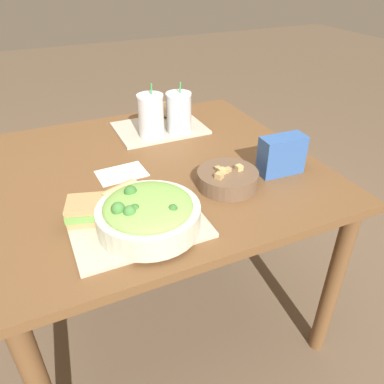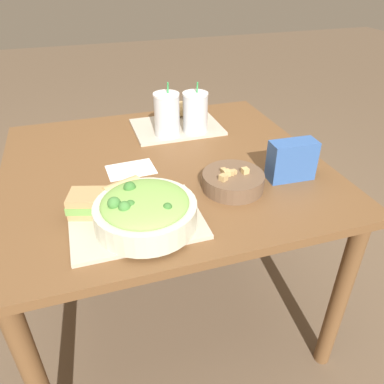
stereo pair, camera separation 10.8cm
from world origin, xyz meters
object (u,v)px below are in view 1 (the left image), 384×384
Objects in this scene: drink_cup_red at (179,114)px; chip_bag at (282,155)px; soup_bowl at (227,178)px; salad_bowl at (148,213)px; napkin_folded at (122,173)px; baguette_far at (166,109)px; baguette_near at (121,196)px; drink_cup_dark at (151,117)px; sandwich_near at (89,210)px.

chip_bag is (0.19, -0.45, -0.02)m from drink_cup_red.
chip_bag is (0.21, 0.00, 0.04)m from soup_bowl.
salad_bowl is 0.35m from napkin_folded.
drink_cup_red reaches higher than baguette_far.
soup_bowl is (0.31, 0.12, -0.03)m from salad_bowl.
soup_bowl is 1.17× the size of napkin_folded.
salad_bowl is at bearing -159.28° from soup_bowl.
soup_bowl is 0.97× the size of drink_cup_red.
baguette_near is at bearing 106.94° from salad_bowl.
drink_cup_red reaches higher than napkin_folded.
napkin_folded is (0.01, 0.34, -0.06)m from salad_bowl.
drink_cup_dark is 1.26× the size of napkin_folded.
sandwich_near is 0.29m from napkin_folded.
drink_cup_dark is (0.21, 0.57, 0.03)m from salad_bowl.
drink_cup_red is at bearing 87.58° from soup_bowl.
napkin_folded is at bearing -143.88° from drink_cup_red.
drink_cup_red is 0.49m from chip_bag.
drink_cup_red is (0.47, 0.47, 0.04)m from sandwich_near.
salad_bowl is 1.79× the size of chip_bag.
salad_bowl is 0.66m from drink_cup_red.
drink_cup_dark is 1.37× the size of chip_bag.
baguette_near is 0.76× the size of napkin_folded.
napkin_folded is at bearing -35.86° from baguette_near.
drink_cup_dark is at bearing 102.66° from soup_bowl.
drink_cup_dark reaches higher than chip_bag.
drink_cup_dark reaches higher than napkin_folded.
chip_bag is at bearing -112.30° from baguette_near.
napkin_folded is (-0.20, -0.23, -0.09)m from drink_cup_dark.
salad_bowl is 0.18m from sandwich_near.
salad_bowl reaches higher than sandwich_near.
soup_bowl is 0.92× the size of drink_cup_dark.
sandwich_near is 0.59m from drink_cup_dark.
sandwich_near is 1.17× the size of baguette_far.
baguette_near reaches higher than soup_bowl.
salad_bowl is 0.82m from baguette_far.
chip_bag is at bearing -66.91° from drink_cup_red.
drink_cup_red is (0.37, 0.44, 0.04)m from baguette_near.
drink_cup_red is at bearing 115.70° from chip_bag.
chip_bag reaches higher than soup_bowl.
soup_bowl is at bearing -77.34° from drink_cup_dark.
drink_cup_dark reaches higher than salad_bowl.
napkin_folded is (-0.51, 0.22, -0.07)m from chip_bag.
soup_bowl is 0.47m from drink_cup_dark.
soup_bowl is at bearing 18.30° from sandwich_near.
baguette_near is (0.10, 0.03, 0.00)m from sandwich_near.
chip_bag reaches higher than baguette_near.
baguette_far is 0.22m from drink_cup_dark.
drink_cup_red is (0.33, 0.57, 0.03)m from salad_bowl.
baguette_far is (0.03, 0.63, 0.02)m from soup_bowl.
napkin_folded is at bearing 159.28° from chip_bag.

